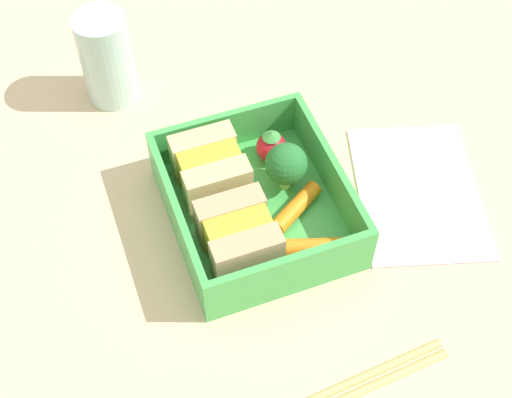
% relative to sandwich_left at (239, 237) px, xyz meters
% --- Properties ---
extents(ground_plane, '(1.20, 1.20, 0.02)m').
position_rel_sandwich_left_xyz_m(ground_plane, '(0.04, -0.03, -0.04)').
color(ground_plane, beige).
extents(bento_tray, '(0.16, 0.14, 0.01)m').
position_rel_sandwich_left_xyz_m(bento_tray, '(0.04, -0.03, -0.03)').
color(bento_tray, green).
rests_on(bento_tray, ground_plane).
extents(bento_rim, '(0.16, 0.14, 0.04)m').
position_rel_sandwich_left_xyz_m(bento_rim, '(0.04, -0.03, -0.00)').
color(bento_rim, green).
rests_on(bento_rim, bento_tray).
extents(sandwich_left, '(0.06, 0.06, 0.05)m').
position_rel_sandwich_left_xyz_m(sandwich_left, '(0.00, 0.00, 0.00)').
color(sandwich_left, tan).
rests_on(sandwich_left, bento_tray).
extents(sandwich_center_left, '(0.06, 0.06, 0.05)m').
position_rel_sandwich_left_xyz_m(sandwich_center_left, '(0.07, 0.00, 0.00)').
color(sandwich_center_left, '#D6C480').
rests_on(sandwich_center_left, bento_tray).
extents(carrot_stick_left, '(0.03, 0.05, 0.01)m').
position_rel_sandwich_left_xyz_m(carrot_stick_left, '(-0.02, -0.06, -0.02)').
color(carrot_stick_left, orange).
rests_on(carrot_stick_left, bento_tray).
extents(carrot_stick_far_left, '(0.04, 0.05, 0.01)m').
position_rel_sandwich_left_xyz_m(carrot_stick_far_left, '(0.02, -0.06, -0.02)').
color(carrot_stick_far_left, orange).
rests_on(carrot_stick_far_left, bento_tray).
extents(broccoli_floret, '(0.04, 0.04, 0.05)m').
position_rel_sandwich_left_xyz_m(broccoli_floret, '(0.05, -0.06, 0.01)').
color(broccoli_floret, '#89CC5D').
rests_on(broccoli_floret, bento_tray).
extents(strawberry_far_left, '(0.03, 0.03, 0.03)m').
position_rel_sandwich_left_xyz_m(strawberry_far_left, '(0.09, -0.06, -0.01)').
color(strawberry_far_left, red).
rests_on(strawberry_far_left, bento_tray).
extents(chopstick_pair, '(0.03, 0.18, 0.01)m').
position_rel_sandwich_left_xyz_m(chopstick_pair, '(-0.13, -0.03, -0.03)').
color(chopstick_pair, tan).
rests_on(chopstick_pair, ground_plane).
extents(drinking_glass, '(0.05, 0.05, 0.09)m').
position_rel_sandwich_left_xyz_m(drinking_glass, '(0.22, 0.05, 0.01)').
color(drinking_glass, silver).
rests_on(drinking_glass, ground_plane).
extents(folded_napkin, '(0.18, 0.14, 0.00)m').
position_rel_sandwich_left_xyz_m(folded_napkin, '(0.01, -0.17, -0.03)').
color(folded_napkin, silver).
rests_on(folded_napkin, ground_plane).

